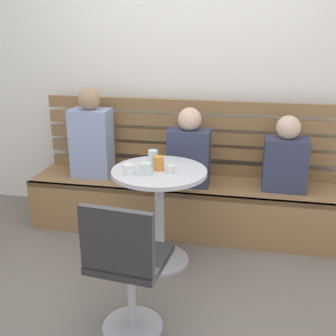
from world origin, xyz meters
TOP-DOWN VIEW (x-y plane):
  - ground at (0.00, 0.00)m, footprint 8.00×8.00m
  - back_wall at (0.00, 1.64)m, footprint 5.20×0.10m
  - booth_bench at (0.00, 1.20)m, footprint 2.70×0.52m
  - booth_backrest at (0.00, 1.44)m, footprint 2.65×0.04m
  - cafe_table at (-0.12, 0.64)m, footprint 0.68×0.68m
  - white_chair at (-0.13, -0.18)m, footprint 0.44×0.44m
  - person_adult at (-0.85, 1.21)m, footprint 0.34×0.22m
  - person_child_left at (0.79, 1.21)m, footprint 0.34×0.22m
  - person_child_middle at (0.02, 1.17)m, footprint 0.34×0.22m
  - cup_espresso_small at (-0.03, 0.59)m, footprint 0.06×0.06m
  - cup_tumbler_orange at (-0.12, 0.64)m, footprint 0.07×0.07m
  - cup_glass_tall at (-0.18, 0.71)m, footprint 0.07×0.07m
  - cup_ceramic_white at (-0.31, 0.51)m, footprint 0.08×0.08m
  - cup_glass_short at (-0.19, 0.53)m, footprint 0.08×0.08m

SIDE VIEW (x-z plane):
  - ground at x=0.00m, z-range 0.00..0.00m
  - booth_bench at x=0.00m, z-range 0.00..0.44m
  - white_chair at x=-0.13m, z-range 0.04..0.89m
  - cafe_table at x=-0.12m, z-range 0.15..0.89m
  - person_child_left at x=0.79m, z-range 0.40..1.01m
  - person_child_middle at x=0.02m, z-range 0.40..1.05m
  - cup_espresso_small at x=-0.03m, z-range 0.74..0.79m
  - cup_ceramic_white at x=-0.31m, z-range 0.74..0.81m
  - booth_backrest at x=0.00m, z-range 0.44..1.11m
  - cup_glass_short at x=-0.19m, z-range 0.74..0.82m
  - person_adult at x=-0.85m, z-range 0.40..1.18m
  - cup_tumbler_orange at x=-0.12m, z-range 0.74..0.84m
  - cup_glass_tall at x=-0.18m, z-range 0.74..0.86m
  - back_wall at x=0.00m, z-range 0.00..2.90m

